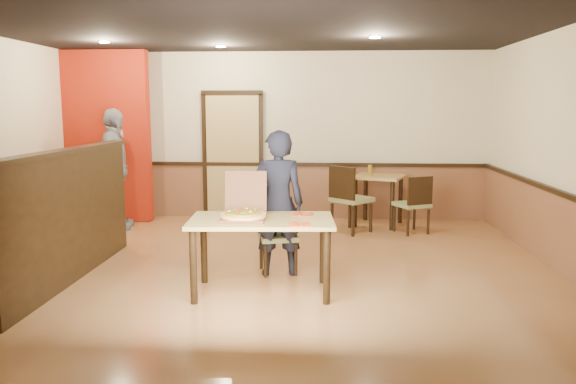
% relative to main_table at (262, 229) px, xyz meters
% --- Properties ---
extents(floor, '(7.00, 7.00, 0.00)m').
position_rel_main_table_xyz_m(floor, '(-0.14, 0.50, -0.66)').
color(floor, '#B37845').
rests_on(floor, ground).
extents(ceiling, '(7.00, 7.00, 0.00)m').
position_rel_main_table_xyz_m(ceiling, '(-0.14, 0.50, 2.14)').
color(ceiling, black).
rests_on(ceiling, wall_back).
extents(wall_back, '(7.00, 0.00, 7.00)m').
position_rel_main_table_xyz_m(wall_back, '(-0.14, 4.00, 0.74)').
color(wall_back, beige).
rests_on(wall_back, floor).
extents(wainscot_back, '(7.00, 0.04, 0.90)m').
position_rel_main_table_xyz_m(wainscot_back, '(-0.14, 3.97, -0.21)').
color(wainscot_back, brown).
rests_on(wainscot_back, floor).
extents(chair_rail_back, '(7.00, 0.06, 0.06)m').
position_rel_main_table_xyz_m(chair_rail_back, '(-0.14, 3.95, 0.26)').
color(chair_rail_back, black).
rests_on(chair_rail_back, wall_back).
extents(back_door, '(0.90, 0.06, 2.10)m').
position_rel_main_table_xyz_m(back_door, '(-0.94, 3.96, 0.39)').
color(back_door, tan).
rests_on(back_door, wall_back).
extents(booth_partition, '(0.20, 3.10, 1.44)m').
position_rel_main_table_xyz_m(booth_partition, '(-2.14, 0.30, 0.07)').
color(booth_partition, black).
rests_on(booth_partition, floor).
extents(red_accent_panel, '(1.60, 0.20, 2.78)m').
position_rel_main_table_xyz_m(red_accent_panel, '(-3.04, 3.50, 0.74)').
color(red_accent_panel, '#A01D0B').
rests_on(red_accent_panel, floor).
extents(spot_a, '(0.14, 0.14, 0.02)m').
position_rel_main_table_xyz_m(spot_a, '(-2.44, 2.30, 2.12)').
color(spot_a, '#FFDAB2').
rests_on(spot_a, ceiling).
extents(spot_b, '(0.14, 0.14, 0.02)m').
position_rel_main_table_xyz_m(spot_b, '(-0.94, 3.00, 2.12)').
color(spot_b, '#FFDAB2').
rests_on(spot_b, ceiling).
extents(spot_c, '(0.14, 0.14, 0.02)m').
position_rel_main_table_xyz_m(spot_c, '(1.26, 2.00, 2.12)').
color(spot_c, '#FFDAB2').
rests_on(spot_c, ceiling).
extents(main_table, '(1.49, 0.91, 0.77)m').
position_rel_main_table_xyz_m(main_table, '(0.00, 0.00, 0.00)').
color(main_table, tan).
rests_on(main_table, floor).
extents(diner_chair, '(0.51, 0.51, 0.84)m').
position_rel_main_table_xyz_m(diner_chair, '(0.09, 0.79, -0.20)').
color(diner_chair, olive).
rests_on(diner_chair, floor).
extents(side_chair_left, '(0.71, 0.71, 1.02)m').
position_rel_main_table_xyz_m(side_chair_left, '(0.99, 2.83, -0.11)').
color(side_chair_left, olive).
rests_on(side_chair_left, floor).
extents(side_chair_right, '(0.58, 0.58, 0.88)m').
position_rel_main_table_xyz_m(side_chair_right, '(1.97, 2.83, -0.18)').
color(side_chair_right, olive).
rests_on(side_chair_right, floor).
extents(side_table, '(0.96, 0.96, 0.81)m').
position_rel_main_table_xyz_m(side_table, '(1.49, 3.44, -0.04)').
color(side_table, tan).
rests_on(side_table, floor).
extents(diner, '(0.65, 0.48, 1.64)m').
position_rel_main_table_xyz_m(diner, '(0.11, 0.65, 0.16)').
color(diner, black).
rests_on(diner, floor).
extents(passerby, '(0.66, 1.16, 1.87)m').
position_rel_main_table_xyz_m(passerby, '(-2.60, 2.88, 0.27)').
color(passerby, gray).
rests_on(passerby, floor).
extents(pizza_box, '(0.45, 0.53, 0.46)m').
position_rel_main_table_xyz_m(pizza_box, '(-0.18, -0.01, 0.17)').
color(pizza_box, brown).
rests_on(pizza_box, main_table).
extents(pizza, '(0.51, 0.51, 0.03)m').
position_rel_main_table_xyz_m(pizza, '(-0.18, -0.06, 0.16)').
color(pizza, '#E8A654').
rests_on(pizza, pizza_box).
extents(napkin_near, '(0.22, 0.22, 0.01)m').
position_rel_main_table_xyz_m(napkin_near, '(0.40, -0.26, 0.11)').
color(napkin_near, red).
rests_on(napkin_near, main_table).
extents(napkin_far, '(0.22, 0.22, 0.01)m').
position_rel_main_table_xyz_m(napkin_far, '(0.41, 0.25, 0.11)').
color(napkin_far, red).
rests_on(napkin_far, main_table).
extents(condiment, '(0.07, 0.07, 0.16)m').
position_rel_main_table_xyz_m(condiment, '(1.35, 3.47, 0.22)').
color(condiment, '#95651B').
rests_on(condiment, side_table).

